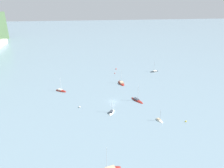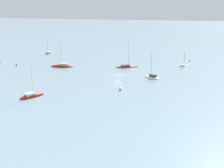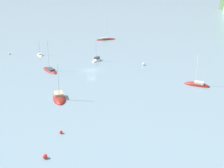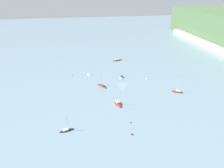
# 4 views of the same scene
# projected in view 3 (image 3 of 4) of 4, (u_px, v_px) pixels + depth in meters

# --- Properties ---
(ground_plane) EXTENTS (600.00, 600.00, 0.00)m
(ground_plane) POSITION_uv_depth(u_px,v_px,m) (91.00, 70.00, 95.35)
(ground_plane) COLOR slate
(sailboat_0) EXTENTS (4.67, 9.25, 10.26)m
(sailboat_0) POSITION_uv_depth(u_px,v_px,m) (106.00, 39.00, 138.97)
(sailboat_0) COLOR maroon
(sailboat_0) RESTS_ON ground_plane
(sailboat_1) EXTENTS (4.86, 3.13, 6.16)m
(sailboat_1) POSITION_uv_depth(u_px,v_px,m) (40.00, 55.00, 112.77)
(sailboat_1) COLOR white
(sailboat_1) RESTS_ON ground_plane
(sailboat_2) EXTENTS (5.78, 3.89, 8.69)m
(sailboat_2) POSITION_uv_depth(u_px,v_px,m) (96.00, 60.00, 105.72)
(sailboat_2) COLOR white
(sailboat_2) RESTS_ON ground_plane
(sailboat_3) EXTENTS (8.48, 4.33, 9.52)m
(sailboat_3) POSITION_uv_depth(u_px,v_px,m) (59.00, 98.00, 73.97)
(sailboat_3) COLOR maroon
(sailboat_3) RESTS_ON ground_plane
(sailboat_5) EXTENTS (8.43, 6.36, 9.74)m
(sailboat_5) POSITION_uv_depth(u_px,v_px,m) (50.00, 71.00, 94.93)
(sailboat_5) COLOR maroon
(sailboat_5) RESTS_ON ground_plane
(sailboat_6) EXTENTS (5.12, 6.88, 9.28)m
(sailboat_6) POSITION_uv_depth(u_px,v_px,m) (197.00, 85.00, 82.68)
(sailboat_6) COLOR maroon
(sailboat_6) RESTS_ON ground_plane
(mooring_buoy_0) EXTENTS (0.62, 0.62, 0.62)m
(mooring_buoy_0) POSITION_uv_depth(u_px,v_px,m) (61.00, 132.00, 57.93)
(mooring_buoy_0) COLOR red
(mooring_buoy_0) RESTS_ON ground_plane
(mooring_buoy_1) EXTENTS (0.85, 0.85, 0.85)m
(mooring_buoy_1) POSITION_uv_depth(u_px,v_px,m) (144.00, 64.00, 100.53)
(mooring_buoy_1) COLOR white
(mooring_buoy_1) RESTS_ON ground_plane
(mooring_buoy_2) EXTENTS (0.62, 0.62, 0.62)m
(mooring_buoy_2) POSITION_uv_depth(u_px,v_px,m) (10.00, 54.00, 114.03)
(mooring_buoy_2) COLOR yellow
(mooring_buoy_2) RESTS_ON ground_plane
(mooring_buoy_3) EXTENTS (0.78, 0.78, 0.78)m
(mooring_buoy_3) POSITION_uv_depth(u_px,v_px,m) (45.00, 156.00, 50.13)
(mooring_buoy_3) COLOR red
(mooring_buoy_3) RESTS_ON ground_plane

